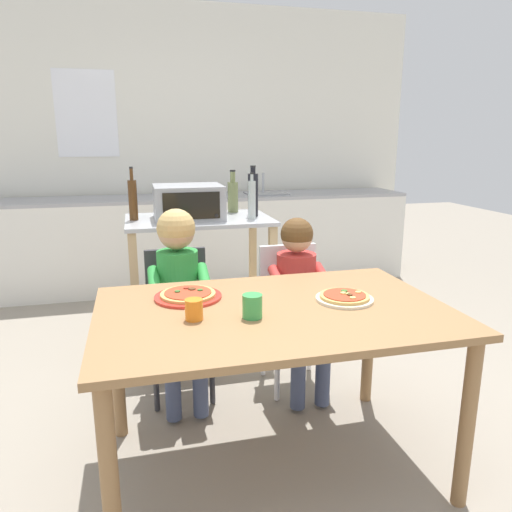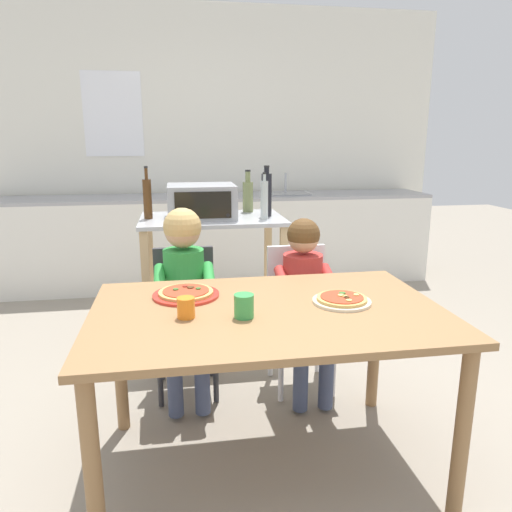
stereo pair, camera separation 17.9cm
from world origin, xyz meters
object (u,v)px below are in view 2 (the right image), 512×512
(kitchen_island_cart, at_px, (213,260))
(child_in_green_shirt, at_px, (184,280))
(pizza_plate_red_rimmed, at_px, (186,294))
(pizza_plate_cream, at_px, (342,300))
(drinking_cup_green, at_px, (244,306))
(bottle_clear_vinegar, at_px, (147,198))
(bottle_brown_beer, at_px, (248,195))
(toaster_oven, at_px, (202,201))
(dining_chair_left, at_px, (185,309))
(dining_chair_right, at_px, (299,306))
(drinking_cup_orange, at_px, (186,308))
(bottle_slim_sauce, at_px, (264,199))
(dining_table, at_px, (268,329))
(child_in_red_shirt, at_px, (305,287))
(bottle_squat_spirits, at_px, (267,194))

(kitchen_island_cart, xyz_separation_m, child_in_green_shirt, (-0.21, -0.74, 0.09))
(child_in_green_shirt, relative_size, pizza_plate_red_rimmed, 3.57)
(kitchen_island_cart, xyz_separation_m, pizza_plate_cream, (0.44, -1.38, 0.16))
(pizza_plate_cream, distance_m, drinking_cup_green, 0.45)
(child_in_green_shirt, height_order, pizza_plate_cream, child_in_green_shirt)
(drinking_cup_green, bearing_deg, bottle_clear_vinegar, 106.13)
(kitchen_island_cart, relative_size, bottle_brown_beer, 3.19)
(toaster_oven, bearing_deg, drinking_cup_green, -86.94)
(dining_chair_left, bearing_deg, dining_chair_right, -4.72)
(bottle_clear_vinegar, relative_size, drinking_cup_green, 3.69)
(dining_chair_right, distance_m, child_in_green_shirt, 0.69)
(toaster_oven, height_order, child_in_green_shirt, toaster_oven)
(bottle_clear_vinegar, bearing_deg, pizza_plate_cream, -58.09)
(pizza_plate_cream, height_order, drinking_cup_orange, drinking_cup_orange)
(bottle_slim_sauce, distance_m, dining_table, 1.34)
(pizza_plate_cream, bearing_deg, bottle_slim_sauce, 94.99)
(child_in_red_shirt, height_order, drinking_cup_green, child_in_red_shirt)
(bottle_squat_spirits, bearing_deg, dining_chair_right, -84.00)
(dining_chair_left, distance_m, pizza_plate_cream, 1.04)
(kitchen_island_cart, bearing_deg, dining_table, -85.08)
(toaster_oven, bearing_deg, drinking_cup_orange, -95.83)
(drinking_cup_green, bearing_deg, child_in_red_shirt, 57.40)
(bottle_slim_sauce, xyz_separation_m, pizza_plate_red_rimmed, (-0.54, -1.05, -0.28))
(toaster_oven, bearing_deg, kitchen_island_cart, 16.75)
(bottle_slim_sauce, bearing_deg, drinking_cup_orange, -112.76)
(toaster_oven, distance_m, bottle_squat_spirits, 0.45)
(kitchen_island_cart, relative_size, pizza_plate_cream, 3.88)
(pizza_plate_red_rimmed, xyz_separation_m, pizza_plate_cream, (0.65, -0.20, 0.00))
(kitchen_island_cart, bearing_deg, bottle_squat_spirits, -1.45)
(bottle_squat_spirits, height_order, child_in_green_shirt, bottle_squat_spirits)
(bottle_squat_spirits, height_order, dining_table, bottle_squat_spirits)
(bottle_clear_vinegar, height_order, dining_chair_right, bottle_clear_vinegar)
(pizza_plate_red_rimmed, bearing_deg, dining_table, -33.14)
(bottle_clear_vinegar, xyz_separation_m, pizza_plate_cream, (0.87, -1.39, -0.28))
(dining_table, bearing_deg, child_in_red_shirt, 61.59)
(child_in_red_shirt, distance_m, pizza_plate_red_rimmed, 0.77)
(kitchen_island_cart, xyz_separation_m, pizza_plate_red_rimmed, (-0.21, -1.18, 0.16))
(dining_table, relative_size, child_in_red_shirt, 1.46)
(dining_table, bearing_deg, drinking_cup_orange, -171.91)
(bottle_slim_sauce, bearing_deg, bottle_clear_vinegar, 168.92)
(drinking_cup_orange, distance_m, drinking_cup_green, 0.23)
(pizza_plate_cream, bearing_deg, dining_chair_right, 90.02)
(dining_chair_left, height_order, dining_chair_right, same)
(bottle_squat_spirits, bearing_deg, drinking_cup_orange, -112.28)
(dining_table, bearing_deg, child_in_green_shirt, 116.44)
(bottle_slim_sauce, distance_m, dining_chair_left, 0.92)
(bottle_slim_sauce, bearing_deg, kitchen_island_cart, 158.16)
(bottle_clear_vinegar, bearing_deg, dining_table, -68.97)
(pizza_plate_red_rimmed, bearing_deg, bottle_slim_sauce, 62.55)
(bottle_squat_spirits, xyz_separation_m, dining_chair_left, (-0.58, -0.61, -0.58))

